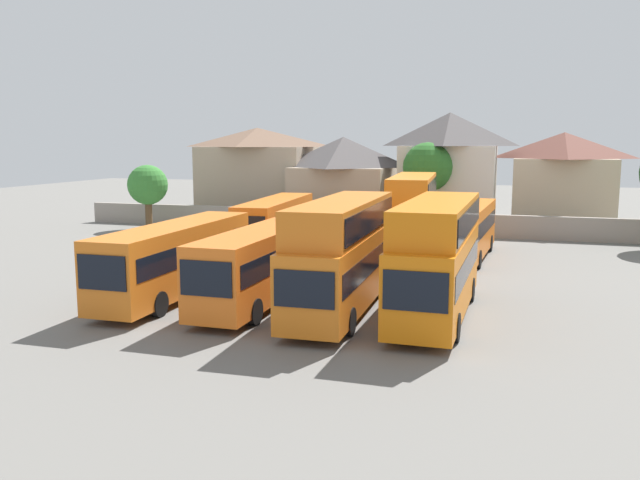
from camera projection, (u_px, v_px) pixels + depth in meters
name	position (u px, v px, depth m)	size (l,w,h in m)	color
ground	(380.00, 246.00, 46.35)	(140.00, 140.00, 0.00)	slate
depot_boundary_wall	(396.00, 223.00, 52.12)	(56.00, 0.50, 1.80)	gray
bus_1	(177.00, 255.00, 30.98)	(2.58, 11.87, 3.46)	orange
bus_2	(259.00, 263.00, 29.30)	(2.62, 10.34, 3.40)	orange
bus_3	(342.00, 249.00, 28.09)	(2.77, 11.11, 4.85)	orange
bus_4	(437.00, 252.00, 27.16)	(2.80, 10.69, 4.91)	orange
bus_5	(276.00, 221.00, 44.51)	(3.36, 12.08, 3.45)	orange
bus_6	(341.00, 223.00, 42.88)	(3.43, 10.49, 3.53)	orange
bus_7	(412.00, 212.00, 41.49)	(3.23, 10.93, 5.21)	orange
bus_8	(467.00, 228.00, 41.04)	(3.14, 10.68, 3.41)	orange
house_terrace_left	(258.00, 172.00, 63.05)	(10.83, 7.36, 8.67)	tan
house_terrace_centre	(343.00, 179.00, 59.13)	(8.86, 8.14, 7.77)	tan
house_terrace_right	(449.00, 169.00, 56.34)	(8.28, 7.34, 9.82)	silver
house_terrace_far_right	(562.00, 180.00, 55.29)	(8.48, 7.37, 8.13)	#C6B293
tree_left_of_lot	(428.00, 168.00, 53.25)	(4.05, 4.05, 7.30)	brown
tree_behind_wall	(148.00, 185.00, 54.73)	(3.36, 3.36, 5.42)	brown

